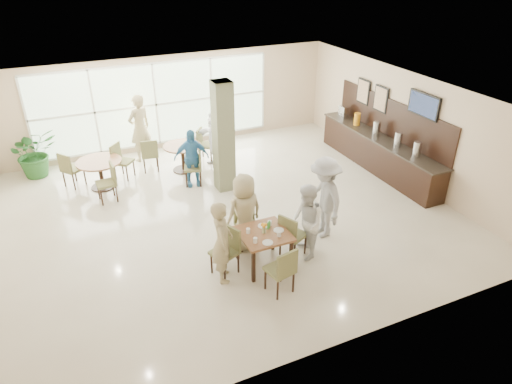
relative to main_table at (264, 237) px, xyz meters
name	(u,v)px	position (x,y,z in m)	size (l,w,h in m)	color
ground	(227,212)	(0.07, 2.15, -0.65)	(10.00, 10.00, 0.00)	beige
room_shell	(225,146)	(0.07, 2.15, 1.05)	(10.00, 10.00, 10.00)	white
window_bank	(156,105)	(-0.43, 6.61, 0.75)	(7.00, 0.04, 7.00)	silver
column	(223,137)	(0.47, 3.35, 0.75)	(0.45, 0.45, 2.80)	#636747
main_table	(264,237)	(0.00, 0.00, 0.00)	(0.93, 0.93, 0.75)	brown
round_table_left	(100,167)	(-2.43, 4.68, -0.07)	(1.13, 1.13, 0.75)	brown
round_table_right	(183,152)	(-0.21, 4.81, -0.10)	(1.03, 1.03, 0.75)	brown
chairs_main_table	(261,245)	(-0.05, 0.01, -0.18)	(2.06, 2.04, 0.95)	olive
chairs_table_left	(101,171)	(-2.42, 4.66, -0.18)	(1.91, 1.73, 0.95)	olive
chairs_table_right	(183,155)	(-0.21, 4.76, -0.18)	(2.22, 1.91, 0.95)	olive
tabletop_clutter	(265,231)	(0.02, -0.03, 0.16)	(0.71, 0.75, 0.21)	white
buffet_counter	(379,151)	(4.76, 2.66, -0.10)	(0.64, 4.70, 1.95)	black
wall_tv	(424,105)	(5.00, 1.55, 1.50)	(0.06, 1.00, 0.58)	black
framed_art_a	(381,99)	(5.01, 3.15, 1.20)	(0.05, 0.55, 0.70)	black
framed_art_b	(363,91)	(5.01, 3.95, 1.20)	(0.05, 0.55, 0.70)	black
potted_plant	(34,153)	(-3.92, 6.13, 0.01)	(1.20, 1.20, 1.33)	#245B24
teen_left	(222,242)	(-0.86, -0.05, 0.16)	(0.60, 0.39, 1.64)	tan
teen_far	(244,213)	(-0.10, 0.71, 0.18)	(0.82, 0.45, 1.67)	tan
teen_right	(306,222)	(0.88, -0.07, 0.14)	(0.77, 0.60, 1.58)	white
teen_standing	(324,198)	(1.62, 0.47, 0.25)	(1.17, 0.67, 1.81)	#A1A1A3
adult_a	(191,158)	(-0.24, 3.86, 0.11)	(0.90, 0.51, 1.53)	teal
adult_b	(216,139)	(0.73, 4.73, 0.14)	(1.48, 0.64, 1.60)	white
adult_standing	(140,128)	(-1.09, 5.98, 0.32)	(0.71, 0.47, 1.96)	tan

